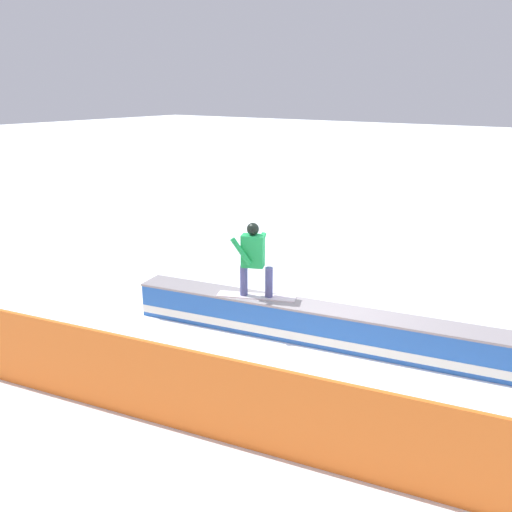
% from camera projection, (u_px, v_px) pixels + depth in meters
% --- Properties ---
extents(ground_plane, '(120.00, 120.00, 0.00)m').
position_uv_depth(ground_plane, '(320.00, 342.00, 9.66)').
color(ground_plane, white).
extents(grind_box, '(7.13, 2.02, 0.67)m').
position_uv_depth(grind_box, '(321.00, 326.00, 9.57)').
color(grind_box, blue).
rests_on(grind_box, ground_plane).
extents(snowboarder, '(1.45, 0.84, 1.39)m').
position_uv_depth(snowboarder, '(254.00, 258.00, 9.73)').
color(snowboarder, silver).
rests_on(snowboarder, grind_box).
extents(safety_fence, '(10.75, 2.25, 1.20)m').
position_uv_depth(safety_fence, '(198.00, 394.00, 6.93)').
color(safety_fence, orange).
rests_on(safety_fence, ground_plane).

